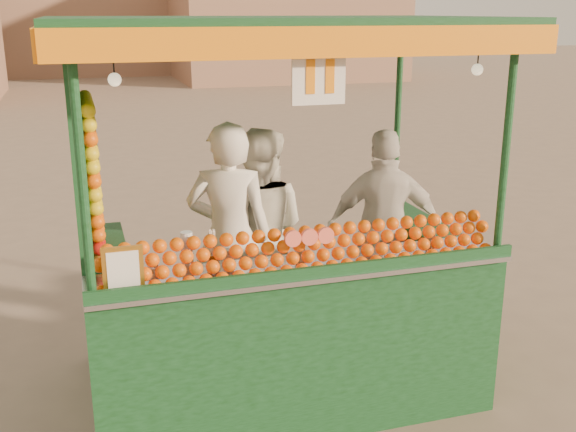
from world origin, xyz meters
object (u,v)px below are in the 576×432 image
object	(u,v)px
vendor_middle	(259,231)
vendor_right	(384,229)
juice_cart	(272,283)
vendor_left	(230,237)

from	to	relation	value
vendor_middle	vendor_right	size ratio (longest dim) A/B	1.02
vendor_right	vendor_middle	bearing A→B (deg)	4.79
juice_cart	vendor_left	bearing A→B (deg)	131.60
vendor_left	vendor_middle	world-z (taller)	vendor_left
juice_cart	vendor_left	world-z (taller)	juice_cart
juice_cart	vendor_middle	size ratio (longest dim) A/B	1.86
juice_cart	vendor_right	size ratio (longest dim) A/B	1.89
vendor_left	vendor_right	world-z (taller)	vendor_left
juice_cart	vendor_middle	bearing A→B (deg)	86.23
vendor_left	vendor_middle	bearing A→B (deg)	-123.44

